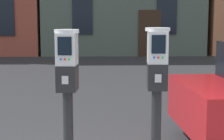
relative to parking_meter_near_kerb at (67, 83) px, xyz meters
name	(u,v)px	position (x,y,z in m)	size (l,w,h in m)	color
parking_meter_near_kerb	(67,83)	(0.00, 0.00, 0.00)	(0.23, 0.26, 1.52)	black
parking_meter_twin_adjacent	(157,82)	(0.79, 0.00, 0.01)	(0.23, 0.26, 1.54)	black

